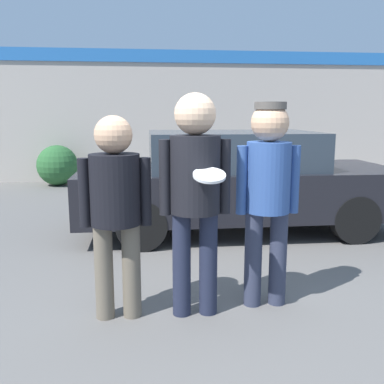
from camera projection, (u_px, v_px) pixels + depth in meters
name	position (u px, v px, depth m)	size (l,w,h in m)	color
ground_plane	(210.00, 308.00, 3.67)	(56.00, 56.00, 0.00)	#5B5956
storefront_building	(165.00, 115.00, 10.60)	(24.00, 0.22, 3.16)	#B2A89E
person_left	(115.00, 200.00, 3.35)	(0.56, 0.39, 1.64)	#665B4C
person_middle_with_frisbee	(195.00, 183.00, 3.38)	(0.57, 0.59, 1.81)	#1E2338
person_right	(268.00, 185.00, 3.57)	(0.54, 0.37, 1.74)	#2D3347
parked_car_near	(237.00, 181.00, 6.03)	(4.40, 1.78, 1.40)	black
shrub	(57.00, 165.00, 9.88)	(0.93, 0.93, 0.93)	#285B2D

